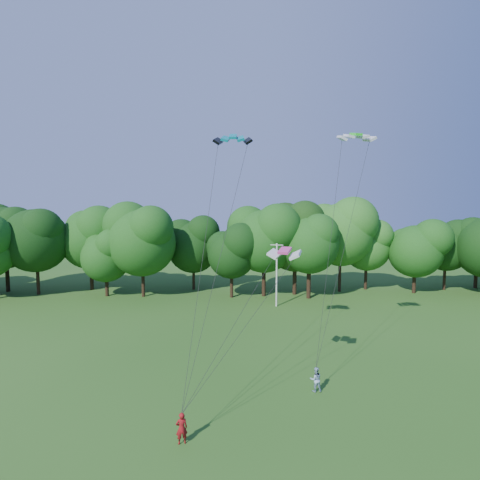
{
  "coord_description": "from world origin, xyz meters",
  "views": [
    {
      "loc": [
        -2.03,
        -12.76,
        11.49
      ],
      "look_at": [
        -1.43,
        13.0,
        9.17
      ],
      "focal_mm": 28.0,
      "sensor_mm": 36.0,
      "label": 1
    }
  ],
  "objects": [
    {
      "name": "utility_pole",
      "position": [
        3.15,
        29.41,
        3.78
      ],
      "size": [
        1.43,
        0.46,
        7.3
      ],
      "rotation": [
        0.0,
        0.0,
        -0.27
      ],
      "color": "silver",
      "rests_on": "ground"
    },
    {
      "name": "kite_flyer_left",
      "position": [
        -4.46,
        4.5,
        0.78
      ],
      "size": [
        0.66,
        0.53,
        1.57
      ],
      "primitive_type": "imported",
      "rotation": [
        0.0,
        0.0,
        3.43
      ],
      "color": "maroon",
      "rests_on": "ground"
    },
    {
      "name": "kite_flyer_right",
      "position": [
        3.2,
        9.48,
        0.77
      ],
      "size": [
        0.78,
        0.62,
        1.54
      ],
      "primitive_type": "imported",
      "rotation": [
        0.0,
        0.0,
        3.2
      ],
      "color": "#8DABC4",
      "rests_on": "ground"
    },
    {
      "name": "kite_teal",
      "position": [
        -1.91,
        12.47,
        16.09
      ],
      "size": [
        2.52,
        1.22,
        0.53
      ],
      "rotation": [
        0.0,
        0.0,
        -0.05
      ],
      "color": "#047586",
      "rests_on": "ground"
    },
    {
      "name": "kite_green",
      "position": [
        6.54,
        13.23,
        16.43
      ],
      "size": [
        2.57,
        1.36,
        0.4
      ],
      "rotation": [
        0.0,
        0.0,
        0.1
      ],
      "color": "#23DC21",
      "rests_on": "ground"
    },
    {
      "name": "kite_pink",
      "position": [
        1.19,
        9.58,
        8.83
      ],
      "size": [
        2.2,
        1.69,
        0.39
      ],
      "rotation": [
        0.0,
        0.0,
        -0.43
      ],
      "color": "#CE398A",
      "rests_on": "ground"
    },
    {
      "name": "tree_back_center",
      "position": [
        6.22,
        35.21,
        8.37
      ],
      "size": [
        9.21,
        9.21,
        13.4
      ],
      "color": "#342114",
      "rests_on": "ground"
    },
    {
      "name": "tree_back_east",
      "position": [
        32.44,
        38.45,
        6.06
      ],
      "size": [
        6.67,
        6.67,
        9.71
      ],
      "color": "black",
      "rests_on": "ground"
    }
  ]
}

